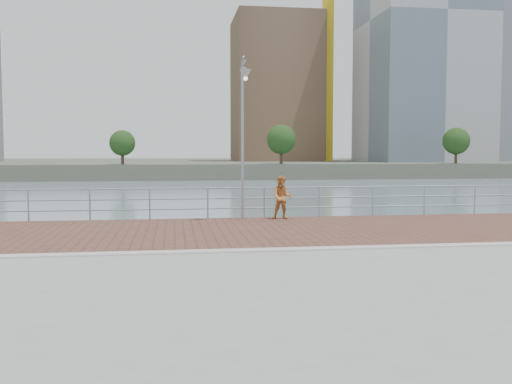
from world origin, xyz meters
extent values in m
plane|color=slate|center=(0.00, 0.00, -2.00)|extent=(400.00, 400.00, 0.00)
cube|color=gray|center=(0.00, -5.00, -1.00)|extent=(40.00, 24.00, 2.00)
cube|color=brown|center=(0.00, 3.60, 0.01)|extent=(40.00, 6.80, 0.02)
cube|color=#B7B5AD|center=(0.00, 0.00, 0.03)|extent=(40.00, 0.40, 0.06)
cube|color=#4C5142|center=(0.00, 122.50, -0.75)|extent=(320.00, 95.00, 2.50)
cylinder|color=#8C9EA8|center=(-7.18, 7.00, 0.55)|extent=(0.06, 0.06, 1.10)
cylinder|color=#8C9EA8|center=(-5.13, 7.00, 0.55)|extent=(0.06, 0.06, 1.10)
cylinder|color=#8C9EA8|center=(-3.08, 7.00, 0.55)|extent=(0.06, 0.06, 1.10)
cylinder|color=#8C9EA8|center=(-1.03, 7.00, 0.55)|extent=(0.06, 0.06, 1.10)
cylinder|color=#8C9EA8|center=(1.03, 7.00, 0.55)|extent=(0.06, 0.06, 1.10)
cylinder|color=#8C9EA8|center=(3.08, 7.00, 0.55)|extent=(0.06, 0.06, 1.10)
cylinder|color=#8C9EA8|center=(5.13, 7.00, 0.55)|extent=(0.06, 0.06, 1.10)
cylinder|color=#8C9EA8|center=(7.18, 7.00, 0.55)|extent=(0.06, 0.06, 1.10)
cylinder|color=#8C9EA8|center=(9.24, 7.00, 0.55)|extent=(0.06, 0.06, 1.10)
cylinder|color=#8C9EA8|center=(0.00, 7.00, 1.10)|extent=(39.00, 0.05, 0.05)
cylinder|color=#8C9EA8|center=(0.00, 7.00, 0.73)|extent=(39.00, 0.05, 0.05)
cylinder|color=#8C9EA8|center=(0.00, 7.00, 0.36)|extent=(39.00, 0.05, 0.05)
cylinder|color=gray|center=(0.17, 6.50, 2.69)|extent=(0.11, 0.11, 5.37)
cylinder|color=gray|center=(0.17, 6.05, 5.37)|extent=(0.06, 0.90, 0.06)
cone|color=#B2B2AD|center=(0.17, 5.60, 5.20)|extent=(0.39, 0.39, 0.31)
imported|color=#CD7D3C|center=(1.57, 6.35, 0.79)|extent=(0.84, 0.71, 1.54)
cube|color=gold|center=(30.00, 104.00, 25.50)|extent=(2.00, 2.00, 50.00)
cube|color=brown|center=(20.00, 110.00, 15.98)|extent=(18.00, 18.00, 30.96)
cube|color=#9E9EA3|center=(48.00, 98.00, 28.69)|extent=(22.00, 22.00, 56.39)
cube|color=#B2ADA3|center=(72.00, 108.00, 34.14)|extent=(20.00, 20.00, 67.28)
cylinder|color=#473323|center=(-10.00, 77.00, 2.05)|extent=(0.50, 0.50, 3.09)
sphere|color=#193814|center=(-10.00, 77.00, 3.82)|extent=(3.98, 3.98, 3.98)
cylinder|color=#473323|center=(15.00, 77.00, 2.34)|extent=(0.50, 0.50, 3.69)
sphere|color=#193814|center=(15.00, 77.00, 4.45)|extent=(4.74, 4.74, 4.74)
cylinder|color=#473323|center=(45.00, 77.00, 2.26)|extent=(0.50, 0.50, 3.52)
sphere|color=#193814|center=(45.00, 77.00, 4.27)|extent=(4.53, 4.53, 4.53)
camera|label=1|loc=(-2.24, -13.40, 2.39)|focal=40.00mm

